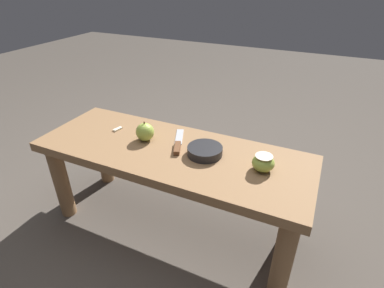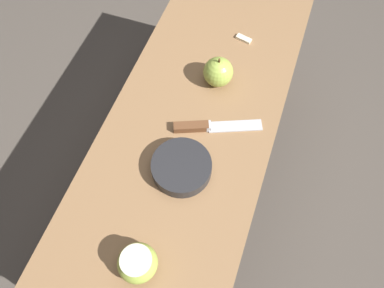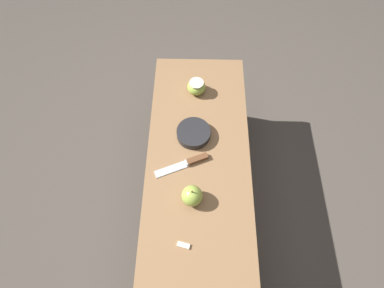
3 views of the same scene
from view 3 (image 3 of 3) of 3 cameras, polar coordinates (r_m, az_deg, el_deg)
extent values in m
plane|color=#4C443D|center=(1.65, 0.92, -10.49)|extent=(8.00, 8.00, 0.00)
cube|color=olive|center=(1.26, 1.19, -4.62)|extent=(1.19, 0.44, 0.04)
cylinder|color=olive|center=(1.73, 6.54, 8.71)|extent=(0.07, 0.07, 0.40)
cylinder|color=olive|center=(1.73, -4.04, 8.92)|extent=(0.07, 0.07, 0.40)
cube|color=#B7BABF|center=(1.24, -3.98, -4.79)|extent=(0.08, 0.14, 0.00)
cube|color=#B7BABF|center=(1.24, -0.95, -3.59)|extent=(0.03, 0.02, 0.02)
cube|color=brown|center=(1.24, 0.99, -2.88)|extent=(0.06, 0.09, 0.02)
sphere|color=#9EB747|center=(1.15, 0.01, -9.82)|extent=(0.08, 0.08, 0.08)
cylinder|color=#4C3319|center=(1.11, 0.01, -9.10)|extent=(0.01, 0.01, 0.01)
ellipsoid|color=#9EB747|center=(1.42, 0.84, 10.80)|extent=(0.09, 0.09, 0.06)
cylinder|color=beige|center=(1.40, 0.85, 11.59)|extent=(0.07, 0.07, 0.00)
cube|color=beige|center=(1.15, -1.64, -18.70)|extent=(0.03, 0.05, 0.01)
cylinder|color=#232326|center=(1.29, 0.29, 2.06)|extent=(0.15, 0.15, 0.04)
camera|label=1|loc=(1.50, 47.66, 27.05)|focal=28.00mm
camera|label=2|loc=(1.06, -10.32, 44.78)|focal=35.00mm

